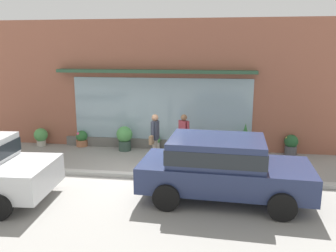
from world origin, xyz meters
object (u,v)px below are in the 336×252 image
(pedestrian_passerby, at_px, (184,134))
(potted_plant_window_left, at_px, (156,142))
(parked_car_navy, at_px, (221,165))
(potted_plant_near_hydrant, at_px, (41,136))
(fire_hydrant, at_px, (173,158))
(pedestrian_with_handbag, at_px, (155,135))
(potted_plant_doorstep, at_px, (245,140))
(potted_plant_trailing_edge, at_px, (291,144))
(potted_plant_low_front, at_px, (125,137))
(potted_plant_window_right, at_px, (82,138))
(potted_plant_window_center, at_px, (206,147))

(pedestrian_passerby, relative_size, potted_plant_window_left, 2.72)
(parked_car_navy, distance_m, potted_plant_near_hydrant, 8.13)
(fire_hydrant, relative_size, pedestrian_passerby, 0.55)
(fire_hydrant, distance_m, pedestrian_with_handbag, 1.10)
(potted_plant_window_left, bearing_deg, potted_plant_doorstep, -1.26)
(parked_car_navy, relative_size, potted_plant_trailing_edge, 5.76)
(potted_plant_near_hydrant, distance_m, potted_plant_doorstep, 7.91)
(pedestrian_with_handbag, xyz_separation_m, potted_plant_near_hydrant, (-4.87, 1.50, -0.58))
(parked_car_navy, bearing_deg, pedestrian_with_handbag, 133.15)
(potted_plant_window_left, bearing_deg, potted_plant_near_hydrant, -179.38)
(potted_plant_near_hydrant, height_order, potted_plant_low_front, potted_plant_low_front)
(potted_plant_low_front, bearing_deg, potted_plant_doorstep, 1.84)
(pedestrian_with_handbag, relative_size, parked_car_navy, 0.39)
(potted_plant_window_right, relative_size, potted_plant_window_center, 1.17)
(potted_plant_window_center, bearing_deg, parked_car_navy, -82.14)
(pedestrian_passerby, height_order, potted_plant_window_right, pedestrian_passerby)
(parked_car_navy, distance_m, potted_plant_doorstep, 4.12)
(parked_car_navy, bearing_deg, potted_plant_window_left, 123.24)
(potted_plant_window_right, bearing_deg, pedestrian_passerby, -16.12)
(pedestrian_passerby, bearing_deg, fire_hydrant, -66.27)
(potted_plant_window_right, xyz_separation_m, potted_plant_window_left, (3.00, -0.13, 0.02))
(potted_plant_trailing_edge, relative_size, potted_plant_window_center, 1.41)
(fire_hydrant, relative_size, pedestrian_with_handbag, 0.53)
(parked_car_navy, xyz_separation_m, potted_plant_window_left, (-2.41, 4.09, -0.58))
(potted_plant_low_front, bearing_deg, potted_plant_window_left, 10.50)
(pedestrian_with_handbag, xyz_separation_m, pedestrian_passerby, (0.91, 0.47, -0.04))
(parked_car_navy, relative_size, potted_plant_low_front, 4.65)
(fire_hydrant, height_order, potted_plant_trailing_edge, fire_hydrant)
(fire_hydrant, bearing_deg, potted_plant_doorstep, 42.38)
(potted_plant_low_front, relative_size, potted_plant_window_left, 1.57)
(potted_plant_low_front, distance_m, potted_plant_window_center, 3.06)
(pedestrian_passerby, relative_size, potted_plant_near_hydrant, 2.29)
(potted_plant_trailing_edge, bearing_deg, potted_plant_window_left, -178.80)
(potted_plant_near_hydrant, height_order, potted_plant_window_center, potted_plant_near_hydrant)
(pedestrian_passerby, bearing_deg, potted_plant_trailing_edge, 51.38)
(potted_plant_trailing_edge, relative_size, potted_plant_window_right, 1.20)
(pedestrian_passerby, distance_m, potted_plant_trailing_edge, 3.99)
(fire_hydrant, relative_size, potted_plant_doorstep, 0.76)
(pedestrian_passerby, bearing_deg, potted_plant_near_hydrant, -156.03)
(potted_plant_low_front, height_order, potted_plant_window_left, potted_plant_low_front)
(potted_plant_low_front, distance_m, potted_plant_doorstep, 4.46)
(potted_plant_window_center, bearing_deg, pedestrian_passerby, -132.57)
(pedestrian_with_handbag, bearing_deg, potted_plant_doorstep, 125.90)
(potted_plant_near_hydrant, relative_size, potted_plant_window_right, 1.13)
(pedestrian_with_handbag, xyz_separation_m, potted_plant_trailing_edge, (4.69, 1.65, -0.57))
(fire_hydrant, bearing_deg, parked_car_navy, -52.35)
(potted_plant_near_hydrant, xyz_separation_m, potted_plant_trailing_edge, (9.56, 0.15, 0.01))
(fire_hydrant, relative_size, potted_plant_window_left, 1.49)
(potted_plant_trailing_edge, height_order, potted_plant_window_center, potted_plant_trailing_edge)
(pedestrian_passerby, relative_size, potted_plant_low_front, 1.73)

